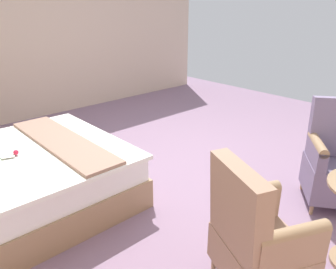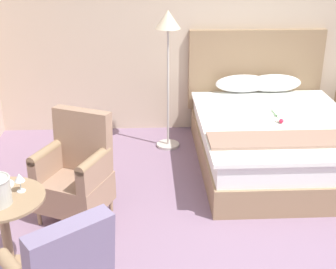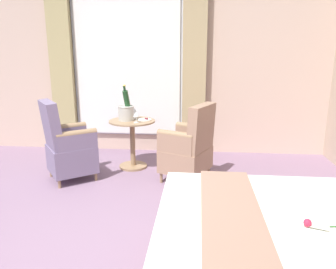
{
  "view_description": "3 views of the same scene",
  "coord_description": "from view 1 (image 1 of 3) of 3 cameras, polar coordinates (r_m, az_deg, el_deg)",
  "views": [
    {
      "loc": [
        -2.63,
        2.62,
        1.87
      ],
      "look_at": [
        -0.69,
        0.84,
        0.82
      ],
      "focal_mm": 35.0,
      "sensor_mm": 36.0,
      "label": 1
    },
    {
      "loc": [
        -1.09,
        -2.75,
        2.43
      ],
      "look_at": [
        -0.9,
        1.22,
        0.72
      ],
      "focal_mm": 50.0,
      "sensor_mm": 36.0,
      "label": 2
    },
    {
      "loc": [
        2.21,
        1.13,
        1.61
      ],
      "look_at": [
        -0.66,
        0.86,
        0.88
      ],
      "focal_mm": 35.0,
      "sensor_mm": 36.0,
      "label": 3
    }
  ],
  "objects": [
    {
      "name": "armchair_facing_bed",
      "position": [
        3.59,
        27.16,
        -4.44
      ],
      "size": [
        0.75,
        0.77,
        1.04
      ],
      "color": "#957756",
      "rests_on": "ground"
    },
    {
      "name": "ground_plane",
      "position": [
        4.15,
        2.16,
        -4.96
      ],
      "size": [
        7.75,
        7.75,
        0.0
      ],
      "primitive_type": "plane",
      "color": "gray"
    },
    {
      "name": "armchair_by_window",
      "position": [
        2.32,
        15.15,
        -17.24
      ],
      "size": [
        0.74,
        0.72,
        0.99
      ],
      "color": "#957756",
      "rests_on": "ground"
    },
    {
      "name": "wall_far_side",
      "position": [
        6.27,
        -18.57,
        16.85
      ],
      "size": [
        0.12,
        6.37,
        2.89
      ],
      "color": "beige",
      "rests_on": "ground"
    }
  ]
}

